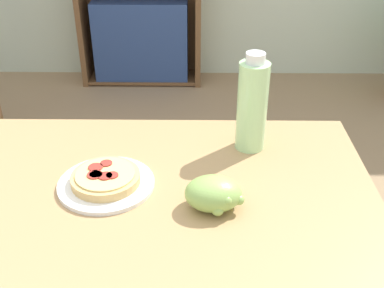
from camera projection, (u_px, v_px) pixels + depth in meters
dining_table at (83, 256)px, 1.02m from camera, size 1.28×0.87×0.75m
pizza_on_plate at (106, 181)px, 1.06m from camera, size 0.21×0.21×0.04m
grape_bunch at (215, 194)px, 0.99m from camera, size 0.12×0.11×0.07m
drink_bottle at (252, 105)px, 1.16m from camera, size 0.07×0.07×0.25m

